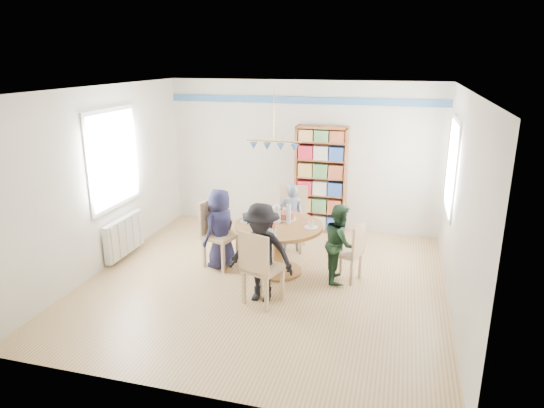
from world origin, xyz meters
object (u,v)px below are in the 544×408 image
(chair_right, at_px, (352,250))
(person_left, at_px, (220,228))
(dining_table, at_px, (278,237))
(person_near, at_px, (261,253))
(radiator, at_px, (124,236))
(bookshelf, at_px, (321,181))
(person_far, at_px, (291,218))
(chair_near, at_px, (259,265))
(chair_left, at_px, (216,230))
(chair_far, at_px, (292,214))
(person_right, at_px, (340,243))

(chair_right, relative_size, person_left, 0.70)
(dining_table, height_order, person_near, person_near)
(radiator, distance_m, bookshelf, 3.52)
(radiator, bearing_deg, chair_right, 1.29)
(dining_table, relative_size, person_far, 1.13)
(bookshelf, bearing_deg, dining_table, -98.11)
(person_far, bearing_deg, bookshelf, -120.57)
(chair_right, distance_m, person_near, 1.41)
(radiator, bearing_deg, chair_near, -20.40)
(person_left, bearing_deg, person_far, 154.77)
(dining_table, bearing_deg, chair_left, 179.22)
(chair_right, bearing_deg, bookshelf, 111.99)
(radiator, height_order, person_left, person_left)
(dining_table, distance_m, chair_near, 1.02)
(dining_table, bearing_deg, chair_far, 91.68)
(person_left, height_order, person_far, person_left)
(person_near, bearing_deg, person_far, 91.87)
(radiator, height_order, person_right, person_right)
(person_near, xyz_separation_m, bookshelf, (0.28, 2.85, 0.28))
(chair_left, height_order, person_far, person_far)
(chair_right, xyz_separation_m, person_near, (-1.07, -0.89, 0.20))
(person_far, bearing_deg, radiator, 4.79)
(chair_near, xyz_separation_m, person_left, (-0.91, 1.01, 0.05))
(radiator, bearing_deg, bookshelf, 36.07)
(chair_left, distance_m, chair_right, 2.06)
(bookshelf, bearing_deg, chair_far, -108.32)
(dining_table, height_order, chair_near, chair_near)
(chair_far, height_order, person_near, person_near)
(radiator, height_order, person_near, person_near)
(dining_table, distance_m, chair_far, 1.03)
(chair_far, xyz_separation_m, person_near, (0.03, -1.92, 0.09))
(radiator, distance_m, chair_far, 2.73)
(chair_near, distance_m, person_near, 0.17)
(chair_right, bearing_deg, chair_near, -136.12)
(chair_right, bearing_deg, person_left, -179.61)
(chair_left, bearing_deg, person_left, -17.53)
(person_right, bearing_deg, chair_right, -90.63)
(chair_left, relative_size, person_near, 0.77)
(radiator, distance_m, chair_left, 1.55)
(person_left, xyz_separation_m, person_right, (1.81, -0.01, -0.04))
(person_left, height_order, person_right, person_left)
(chair_right, xyz_separation_m, person_right, (-0.17, -0.03, 0.10))
(chair_right, distance_m, chair_far, 1.51)
(person_left, bearing_deg, dining_table, 111.23)
(chair_right, bearing_deg, person_near, -140.13)
(chair_far, relative_size, person_near, 0.79)
(chair_far, distance_m, chair_near, 2.05)
(dining_table, xyz_separation_m, person_far, (-0.01, 0.86, 0.02))
(person_right, height_order, bookshelf, bookshelf)
(chair_far, height_order, bookshelf, bookshelf)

